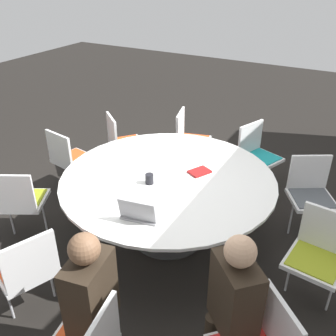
% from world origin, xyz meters
% --- Properties ---
extents(ground_plane, '(16.00, 16.00, 0.00)m').
position_xyz_m(ground_plane, '(0.00, 0.00, 0.00)').
color(ground_plane, black).
extents(conference_table, '(2.12, 2.12, 0.73)m').
position_xyz_m(conference_table, '(0.00, 0.00, 0.63)').
color(conference_table, '#333333').
rests_on(conference_table, ground_plane).
extents(chair_2, '(0.47, 0.49, 0.85)m').
position_xyz_m(chair_2, '(0.12, 1.49, 0.51)').
color(chair_2, silver).
rests_on(chair_2, ground_plane).
extents(chair_3, '(0.58, 0.59, 0.85)m').
position_xyz_m(chair_3, '(-0.81, 1.25, 0.51)').
color(chair_3, silver).
rests_on(chair_3, ground_plane).
extents(chair_4, '(0.56, 0.55, 0.85)m').
position_xyz_m(chair_4, '(-1.41, 0.49, 0.51)').
color(chair_4, silver).
rests_on(chair_4, ground_plane).
extents(chair_5, '(0.53, 0.52, 0.85)m').
position_xyz_m(chair_5, '(-1.42, -0.46, 0.51)').
color(chair_5, silver).
rests_on(chair_5, ground_plane).
extents(chair_6, '(0.60, 0.61, 0.85)m').
position_xyz_m(chair_6, '(-0.89, -1.20, 0.51)').
color(chair_6, silver).
rests_on(chair_6, ground_plane).
extents(chair_7, '(0.49, 0.50, 0.85)m').
position_xyz_m(chair_7, '(-0.18, -1.48, 0.51)').
color(chair_7, silver).
rests_on(chair_7, ground_plane).
extents(chair_8, '(0.58, 0.59, 0.85)m').
position_xyz_m(chair_8, '(0.76, -1.28, 0.51)').
color(chair_8, silver).
rests_on(chair_8, ground_plane).
extents(chair_9, '(0.56, 0.55, 0.85)m').
position_xyz_m(chair_9, '(1.41, -0.48, 0.51)').
color(chair_9, silver).
rests_on(chair_9, ground_plane).
extents(person_0, '(0.39, 0.30, 1.20)m').
position_xyz_m(person_0, '(1.53, 0.26, 0.70)').
color(person_0, '#2D2319').
rests_on(person_0, ground_plane).
extents(person_1, '(0.41, 0.41, 1.20)m').
position_xyz_m(person_1, '(1.11, 1.09, 0.70)').
color(person_1, '#2D2319').
rests_on(person_1, ground_plane).
extents(laptop, '(0.28, 0.35, 0.21)m').
position_xyz_m(laptop, '(0.71, 0.13, 0.79)').
color(laptop, '#99999E').
rests_on(laptop, conference_table).
extents(spiral_notebook, '(0.26, 0.23, 0.02)m').
position_xyz_m(spiral_notebook, '(-0.23, 0.24, 0.74)').
color(spiral_notebook, maroon).
rests_on(spiral_notebook, conference_table).
extents(coffee_cup, '(0.08, 0.08, 0.10)m').
position_xyz_m(coffee_cup, '(0.19, -0.10, 0.78)').
color(coffee_cup, black).
rests_on(coffee_cup, conference_table).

